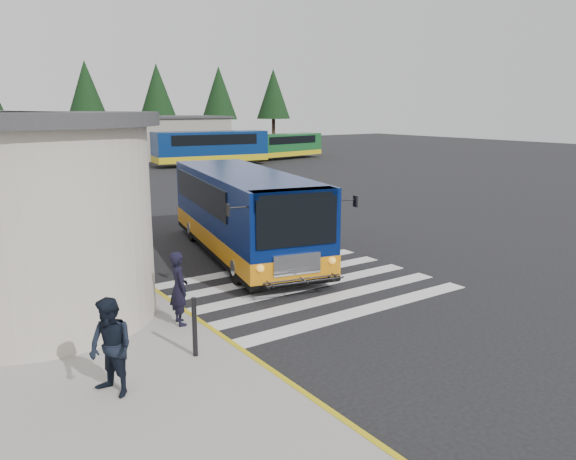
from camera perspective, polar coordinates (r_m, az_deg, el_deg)
ground at (r=16.97m, az=0.76°, el=-4.96°), size 140.00×140.00×0.00m
curb_strip at (r=18.68m, az=-16.77°, el=-3.62°), size 0.12×34.00×0.16m
crosswalk at (r=16.08m, az=0.97°, el=-5.94°), size 8.00×5.35×0.01m
depot_building at (r=57.38m, az=-19.30°, el=8.72°), size 26.40×8.40×4.20m
tree_line at (r=65.14m, az=-21.31°, el=13.04°), size 58.40×4.40×10.00m
transit_bus at (r=19.43m, az=-4.55°, el=1.45°), size 5.19×10.60×2.90m
pedestrian_a at (r=13.12m, az=-11.02°, el=-5.81°), size 0.48×0.67×1.73m
pedestrian_b at (r=10.27m, az=-17.56°, el=-11.33°), size 0.93×1.04×1.75m
bollard at (r=11.51m, az=-9.47°, el=-9.69°), size 0.10×0.10×1.23m
far_bus_a at (r=50.69m, az=-7.91°, el=8.41°), size 10.29×4.08×2.58m
far_bus_b at (r=56.88m, az=-0.30°, el=8.65°), size 8.52×3.64×2.13m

